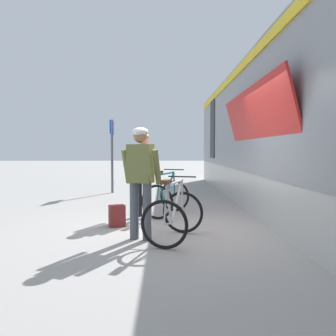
# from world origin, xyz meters

# --- Properties ---
(ground_plane) EXTENTS (80.00, 80.00, 0.00)m
(ground_plane) POSITION_xyz_m (0.00, 0.00, 0.00)
(ground_plane) COLOR #A09E99
(cyclist_near_in_red) EXTENTS (0.66, 0.47, 1.76)m
(cyclist_near_in_red) POSITION_xyz_m (-0.88, 1.28, 1.05)
(cyclist_near_in_red) COLOR #232328
(cyclist_near_in_red) RESTS_ON ground
(cyclist_far_in_olive) EXTENTS (0.66, 0.45, 1.76)m
(cyclist_far_in_olive) POSITION_xyz_m (-0.81, -0.62, 1.05)
(cyclist_far_in_olive) COLOR #4C515B
(cyclist_far_in_olive) RESTS_ON ground
(bicycle_near_teal) EXTENTS (1.06, 1.26, 0.99)m
(bicycle_near_teal) POSITION_xyz_m (-0.40, 1.45, 0.40)
(bicycle_near_teal) COLOR black
(bicycle_near_teal) RESTS_ON ground
(bicycle_far_silver) EXTENTS (1.01, 1.24, 0.99)m
(bicycle_far_silver) POSITION_xyz_m (-0.29, -0.69, 0.40)
(bicycle_far_silver) COLOR black
(bicycle_far_silver) RESTS_ON ground
(backpack_on_platform) EXTENTS (0.33, 0.27, 0.40)m
(backpack_on_platform) POSITION_xyz_m (-1.31, 0.31, 0.20)
(backpack_on_platform) COLOR maroon
(backpack_on_platform) RESTS_ON ground
(platform_sign_post) EXTENTS (0.08, 0.70, 2.40)m
(platform_sign_post) POSITION_xyz_m (-2.15, 5.44, 1.62)
(platform_sign_post) COLOR #595B60
(platform_sign_post) RESTS_ON ground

